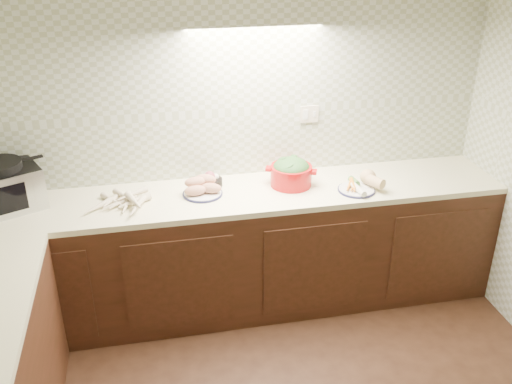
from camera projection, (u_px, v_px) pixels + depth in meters
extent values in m
cube|color=#979F7E|center=(232.00, 123.00, 3.88)|extent=(3.60, 0.05, 2.60)
cube|color=beige|center=(309.00, 114.00, 3.98)|extent=(0.13, 0.01, 0.12)
cube|color=black|center=(241.00, 252.00, 4.02)|extent=(3.60, 0.60, 0.86)
cube|color=beige|center=(240.00, 195.00, 3.82)|extent=(3.60, 0.60, 0.04)
cube|color=black|center=(2.00, 189.00, 3.56)|extent=(0.54, 0.48, 0.26)
cube|color=#B9BABF|center=(10.00, 199.00, 3.44)|extent=(0.40, 0.19, 0.26)
cube|color=black|center=(10.00, 199.00, 3.44)|extent=(0.26, 0.12, 0.18)
cone|color=beige|center=(93.00, 200.00, 3.65)|extent=(0.14, 0.21, 0.05)
cone|color=beige|center=(96.00, 202.00, 3.64)|extent=(0.11, 0.23, 0.04)
cone|color=beige|center=(128.00, 208.00, 3.56)|extent=(0.14, 0.25, 0.05)
cone|color=beige|center=(132.00, 206.00, 3.58)|extent=(0.09, 0.25, 0.05)
cone|color=beige|center=(96.00, 204.00, 3.61)|extent=(0.16, 0.23, 0.04)
cone|color=beige|center=(116.00, 206.00, 3.58)|extent=(0.07, 0.25, 0.05)
cone|color=beige|center=(99.00, 208.00, 3.57)|extent=(0.05, 0.20, 0.05)
cone|color=beige|center=(100.00, 195.00, 3.68)|extent=(0.07, 0.23, 0.05)
cone|color=beige|center=(96.00, 209.00, 3.50)|extent=(0.18, 0.23, 0.05)
cone|color=beige|center=(101.00, 208.00, 3.53)|extent=(0.11, 0.21, 0.04)
cone|color=beige|center=(119.00, 201.00, 3.59)|extent=(0.07, 0.21, 0.05)
cylinder|color=#16173D|center=(203.00, 194.00, 3.78)|extent=(0.27, 0.27, 0.01)
cylinder|color=silver|center=(203.00, 193.00, 3.78)|extent=(0.25, 0.25, 0.02)
ellipsoid|color=tan|center=(195.00, 190.00, 3.73)|extent=(0.16, 0.11, 0.07)
ellipsoid|color=tan|center=(211.00, 188.00, 3.76)|extent=(0.16, 0.11, 0.07)
ellipsoid|color=tan|center=(200.00, 185.00, 3.80)|extent=(0.16, 0.11, 0.07)
ellipsoid|color=tan|center=(195.00, 182.00, 3.76)|extent=(0.16, 0.11, 0.07)
ellipsoid|color=tan|center=(205.00, 179.00, 3.79)|extent=(0.16, 0.11, 0.07)
cylinder|color=black|center=(212.00, 182.00, 3.90)|extent=(0.14, 0.14, 0.05)
sphere|color=maroon|center=(210.00, 177.00, 3.87)|extent=(0.08, 0.08, 0.08)
sphere|color=silver|center=(216.00, 177.00, 3.89)|extent=(0.05, 0.05, 0.05)
cylinder|color=#A80C0D|center=(291.00, 176.00, 3.89)|extent=(0.37, 0.37, 0.14)
cube|color=#A80C0D|center=(268.00, 169.00, 3.90)|extent=(0.06, 0.07, 0.02)
cube|color=#A80C0D|center=(314.00, 172.00, 3.85)|extent=(0.06, 0.07, 0.02)
ellipsoid|color=#3B6A2A|center=(291.00, 168.00, 3.86)|extent=(0.25, 0.25, 0.14)
cylinder|color=#16173D|center=(356.00, 190.00, 3.84)|extent=(0.25, 0.25, 0.01)
cylinder|color=silver|center=(356.00, 190.00, 3.84)|extent=(0.24, 0.24, 0.02)
cone|color=orange|center=(349.00, 186.00, 3.83)|extent=(0.07, 0.15, 0.03)
cone|color=orange|center=(349.00, 187.00, 3.82)|extent=(0.08, 0.15, 0.03)
cone|color=orange|center=(352.00, 187.00, 3.81)|extent=(0.12, 0.13, 0.03)
cone|color=orange|center=(351.00, 183.00, 3.83)|extent=(0.11, 0.13, 0.03)
cylinder|color=silver|center=(358.00, 189.00, 3.78)|extent=(0.06, 0.17, 0.04)
cylinder|color=#3D722F|center=(354.00, 181.00, 3.89)|extent=(0.06, 0.10, 0.04)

